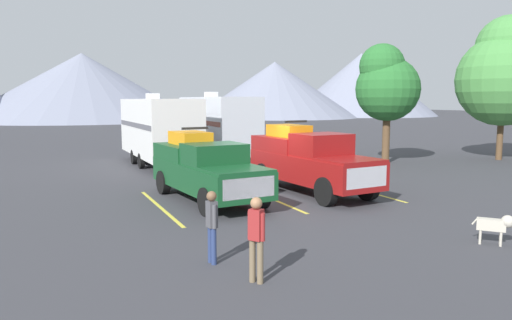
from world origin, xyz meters
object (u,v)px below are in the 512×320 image
camper_trailer_a (159,127)px  camper_trailer_b (218,125)px  person_a (256,234)px  pickup_truck_b (309,159)px  pickup_truck_a (205,167)px  dog (497,224)px  person_b (212,222)px

camper_trailer_a → camper_trailer_b: (3.45, 0.50, 0.05)m
camper_trailer_b → person_a: camper_trailer_b is taller
pickup_truck_b → pickup_truck_a: bearing=175.7°
pickup_truck_a → dog: size_ratio=7.98×
pickup_truck_a → pickup_truck_b: pickup_truck_b is taller
dog → camper_trailer_b: bearing=91.6°
pickup_truck_b → dog: bearing=-84.9°
camper_trailer_b → person_a: bearing=-107.7°
camper_trailer_a → dog: size_ratio=12.25×
camper_trailer_b → dog: (0.48, -17.72, -1.52)m
person_a → dog: (6.09, -0.19, -0.43)m
pickup_truck_b → person_a: bearing=-126.6°
camper_trailer_b → dog: size_ratio=11.32×
person_b → camper_trailer_b: bearing=69.7°
camper_trailer_a → person_a: (-2.16, -17.02, -1.04)m
pickup_truck_b → person_b: pickup_truck_b is taller
dog → pickup_truck_a: bearing=120.3°
pickup_truck_a → pickup_truck_b: (3.88, -0.29, 0.10)m
camper_trailer_b → pickup_truck_a: bearing=-112.2°
person_b → camper_trailer_a: bearing=80.7°
pickup_truck_b → camper_trailer_b: bearing=89.0°
person_b → dog: bearing=-13.4°
pickup_truck_a → person_a: pickup_truck_a is taller
person_a → dog: bearing=-1.8°
camper_trailer_a → person_a: bearing=-97.2°
camper_trailer_b → person_a: (-5.60, -17.52, -1.09)m
camper_trailer_b → dog: bearing=-88.4°
pickup_truck_a → camper_trailer_b: size_ratio=0.70×
camper_trailer_a → person_a: size_ratio=5.57×
pickup_truck_a → camper_trailer_a: (0.62, 9.43, 0.86)m
pickup_truck_a → pickup_truck_b: size_ratio=1.00×
pickup_truck_a → camper_trailer_b: bearing=67.8°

